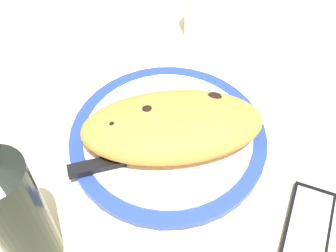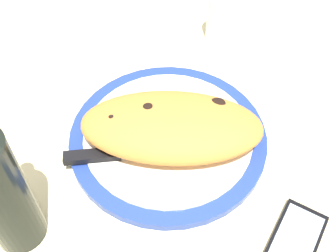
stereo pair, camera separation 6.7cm
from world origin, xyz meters
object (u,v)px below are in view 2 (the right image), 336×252
(smartphone, at_px, (293,245))
(knife, at_px, (112,154))
(plate, at_px, (168,137))
(fork, at_px, (148,102))
(water_glass, at_px, (224,21))
(calzone, at_px, (172,126))

(smartphone, bearing_deg, knife, -25.98)
(plate, distance_m, fork, 0.08)
(plate, height_order, knife, knife)
(water_glass, bearing_deg, fork, 55.52)
(fork, bearing_deg, plate, 119.69)
(fork, relative_size, smartphone, 1.24)
(knife, bearing_deg, calzone, -156.17)
(calzone, xyz_separation_m, smartphone, (-0.17, 0.17, -0.04))
(calzone, xyz_separation_m, water_glass, (-0.09, -0.27, -0.01))
(fork, distance_m, water_glass, 0.24)
(plate, bearing_deg, water_glass, -110.41)
(plate, relative_size, calzone, 1.12)
(fork, xyz_separation_m, water_glass, (-0.14, -0.20, 0.02))
(fork, relative_size, knife, 0.79)
(plate, height_order, calzone, calzone)
(plate, height_order, fork, fork)
(knife, height_order, water_glass, water_glass)
(plate, height_order, smartphone, plate)
(plate, bearing_deg, fork, -60.31)
(calzone, distance_m, smartphone, 0.24)
(water_glass, bearing_deg, calzone, 71.26)
(fork, xyz_separation_m, smartphone, (-0.22, 0.24, -0.01))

